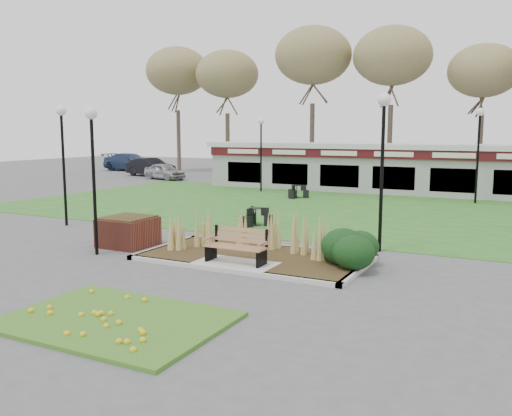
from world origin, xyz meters
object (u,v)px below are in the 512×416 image
at_px(lamp_post_mid_right, 383,137).
at_px(car_silver, 165,171).
at_px(lamp_post_near_left, 92,148).
at_px(park_bench, 237,245).
at_px(bistro_set_b, 297,194).
at_px(brick_planter, 128,231).
at_px(food_pavilion, 399,168).
at_px(car_blue, 131,162).
at_px(lamp_post_far_right, 479,134).
at_px(bistro_set_a, 256,219).
at_px(car_black, 151,167).
at_px(lamp_post_far_left, 261,138).
at_px(lamp_post_mid_left, 62,139).

xyz_separation_m(lamp_post_mid_right, car_silver, (-20.73, 17.15, -2.85)).
relative_size(lamp_post_near_left, car_silver, 1.19).
xyz_separation_m(park_bench, lamp_post_near_left, (-4.44, -0.62, 2.57)).
relative_size(bistro_set_b, car_silver, 0.35).
bearing_deg(car_silver, brick_planter, -130.79).
height_order(food_pavilion, car_blue, food_pavilion).
xyz_separation_m(lamp_post_far_right, car_silver, (-22.28, 4.00, -2.86)).
height_order(lamp_post_far_right, car_blue, lamp_post_far_right).
bearing_deg(lamp_post_far_right, bistro_set_a, -122.74).
distance_m(car_black, car_blue, 6.78).
height_order(lamp_post_mid_right, lamp_post_far_left, lamp_post_mid_right).
height_order(food_pavilion, lamp_post_near_left, lamp_post_near_left).
distance_m(lamp_post_mid_right, lamp_post_far_left, 16.82).
bearing_deg(bistro_set_b, lamp_post_mid_right, -56.39).
bearing_deg(brick_planter, lamp_post_mid_left, 158.00).
distance_m(brick_planter, car_blue, 33.80).
xyz_separation_m(lamp_post_far_left, bistro_set_b, (3.17, -1.97, -2.95)).
relative_size(brick_planter, car_blue, 0.27).
relative_size(brick_planter, food_pavilion, 0.06).
distance_m(food_pavilion, car_black, 20.81).
relative_size(park_bench, lamp_post_far_right, 0.36).
bearing_deg(car_silver, lamp_post_near_left, -132.61).
relative_size(lamp_post_near_left, bistro_set_a, 3.44).
height_order(bistro_set_a, car_blue, car_blue).
height_order(bistro_set_b, car_black, car_black).
distance_m(lamp_post_far_right, car_blue, 32.22).
bearing_deg(lamp_post_far_right, car_black, 166.71).
bearing_deg(park_bench, lamp_post_mid_right, 50.58).
distance_m(food_pavilion, lamp_post_far_left, 8.36).
bearing_deg(brick_planter, food_pavilion, 76.94).
bearing_deg(bistro_set_b, lamp_post_mid_left, -110.96).
height_order(lamp_post_near_left, lamp_post_far_left, lamp_post_far_left).
xyz_separation_m(park_bench, lamp_post_mid_left, (-9.06, 2.63, 2.76)).
xyz_separation_m(brick_planter, lamp_post_far_right, (8.91, 16.00, 3.00)).
relative_size(food_pavilion, lamp_post_near_left, 5.68).
bearing_deg(car_blue, bistro_set_b, -118.58).
distance_m(car_silver, car_black, 3.41).
relative_size(bistro_set_b, car_blue, 0.23).
xyz_separation_m(lamp_post_mid_right, car_blue, (-28.96, 23.15, -2.66)).
xyz_separation_m(park_bench, lamp_post_far_left, (-7.60, 16.69, 2.61)).
xyz_separation_m(lamp_post_near_left, bistro_set_b, (0.01, 15.34, -2.91)).
distance_m(food_pavilion, bistro_set_a, 14.07).
relative_size(food_pavilion, lamp_post_mid_left, 5.35).
relative_size(brick_planter, lamp_post_mid_left, 0.33).
relative_size(food_pavilion, lamp_post_far_right, 5.16).
height_order(park_bench, lamp_post_near_left, lamp_post_near_left).
xyz_separation_m(park_bench, lamp_post_mid_right, (2.96, 3.60, 2.88)).
relative_size(lamp_post_far_left, car_silver, 1.21).
distance_m(food_pavilion, lamp_post_far_right, 5.75).
bearing_deg(car_black, car_silver, -115.09).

